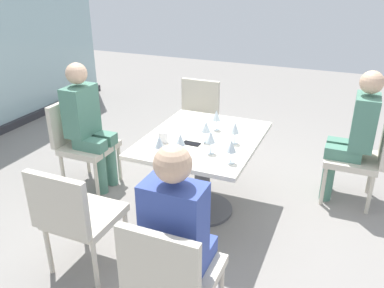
# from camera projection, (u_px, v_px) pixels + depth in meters

# --- Properties ---
(ground_plane) EXTENTS (12.00, 12.00, 0.00)m
(ground_plane) POSITION_uv_depth(u_px,v_px,m) (202.00, 210.00, 3.67)
(ground_plane) COLOR gray
(dining_table_main) EXTENTS (1.16, 0.94, 0.73)m
(dining_table_main) POSITION_uv_depth(u_px,v_px,m) (203.00, 157.00, 3.44)
(dining_table_main) COLOR silver
(dining_table_main) RESTS_ON ground_plane
(chair_side_end) EXTENTS (0.50, 0.46, 0.87)m
(chair_side_end) POSITION_uv_depth(u_px,v_px,m) (171.00, 274.00, 2.20)
(chair_side_end) COLOR beige
(chair_side_end) RESTS_ON ground_plane
(chair_near_window) EXTENTS (0.46, 0.51, 0.87)m
(chair_near_window) POSITION_uv_depth(u_px,v_px,m) (80.00, 139.00, 3.92)
(chair_near_window) COLOR beige
(chair_near_window) RESTS_ON ground_plane
(chair_front_right) EXTENTS (0.46, 0.50, 0.87)m
(chair_front_right) POSITION_uv_depth(u_px,v_px,m) (364.00, 154.00, 3.61)
(chair_front_right) COLOR beige
(chair_front_right) RESTS_ON ground_plane
(chair_far_right) EXTENTS (0.50, 0.46, 0.87)m
(chair_far_right) POSITION_uv_depth(u_px,v_px,m) (195.00, 115.00, 4.56)
(chair_far_right) COLOR beige
(chair_far_right) RESTS_ON ground_plane
(chair_far_left) EXTENTS (0.50, 0.46, 0.87)m
(chair_far_left) POSITION_uv_depth(u_px,v_px,m) (75.00, 214.00, 2.73)
(chair_far_left) COLOR beige
(chair_far_left) RESTS_ON ground_plane
(person_side_end) EXTENTS (0.39, 0.34, 1.26)m
(person_side_end) POSITION_uv_depth(u_px,v_px,m) (179.00, 233.00, 2.21)
(person_side_end) COLOR #384C9E
(person_side_end) RESTS_ON ground_plane
(person_near_window) EXTENTS (0.34, 0.39, 1.26)m
(person_near_window) POSITION_uv_depth(u_px,v_px,m) (87.00, 121.00, 3.80)
(person_near_window) COLOR #4C7F6B
(person_near_window) RESTS_ON ground_plane
(person_front_right) EXTENTS (0.34, 0.39, 1.26)m
(person_front_right) POSITION_uv_depth(u_px,v_px,m) (355.00, 131.00, 3.57)
(person_front_right) COLOR #4C7F6B
(person_front_right) RESTS_ON ground_plane
(wine_glass_0) EXTENTS (0.07, 0.07, 0.18)m
(wine_glass_0) POSITION_uv_depth(u_px,v_px,m) (180.00, 140.00, 2.98)
(wine_glass_0) COLOR silver
(wine_glass_0) RESTS_ON dining_table_main
(wine_glass_1) EXTENTS (0.07, 0.07, 0.18)m
(wine_glass_1) POSITION_uv_depth(u_px,v_px,m) (231.00, 147.00, 2.88)
(wine_glass_1) COLOR silver
(wine_glass_1) RESTS_ON dining_table_main
(wine_glass_2) EXTENTS (0.07, 0.07, 0.18)m
(wine_glass_2) POSITION_uv_depth(u_px,v_px,m) (216.00, 116.00, 3.47)
(wine_glass_2) COLOR silver
(wine_glass_2) RESTS_ON dining_table_main
(wine_glass_3) EXTENTS (0.07, 0.07, 0.18)m
(wine_glass_3) POSITION_uv_depth(u_px,v_px,m) (235.00, 128.00, 3.20)
(wine_glass_3) COLOR silver
(wine_glass_3) RESTS_ON dining_table_main
(wine_glass_4) EXTENTS (0.07, 0.07, 0.18)m
(wine_glass_4) POSITION_uv_depth(u_px,v_px,m) (206.00, 127.00, 3.22)
(wine_glass_4) COLOR silver
(wine_glass_4) RESTS_ON dining_table_main
(wine_glass_5) EXTENTS (0.07, 0.07, 0.18)m
(wine_glass_5) POSITION_uv_depth(u_px,v_px,m) (211.00, 138.00, 3.03)
(wine_glass_5) COLOR silver
(wine_glass_5) RESTS_ON dining_table_main
(wine_glass_6) EXTENTS (0.07, 0.07, 0.18)m
(wine_glass_6) POSITION_uv_depth(u_px,v_px,m) (159.00, 143.00, 2.94)
(wine_glass_6) COLOR silver
(wine_glass_6) RESTS_ON dining_table_main
(coffee_cup) EXTENTS (0.08, 0.08, 0.09)m
(coffee_cup) POSITION_uv_depth(u_px,v_px,m) (163.00, 137.00, 3.26)
(coffee_cup) COLOR white
(coffee_cup) RESTS_ON dining_table_main
(cell_phone_on_table) EXTENTS (0.07, 0.15, 0.01)m
(cell_phone_on_table) POSITION_uv_depth(u_px,v_px,m) (191.00, 143.00, 3.24)
(cell_phone_on_table) COLOR black
(cell_phone_on_table) RESTS_ON dining_table_main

